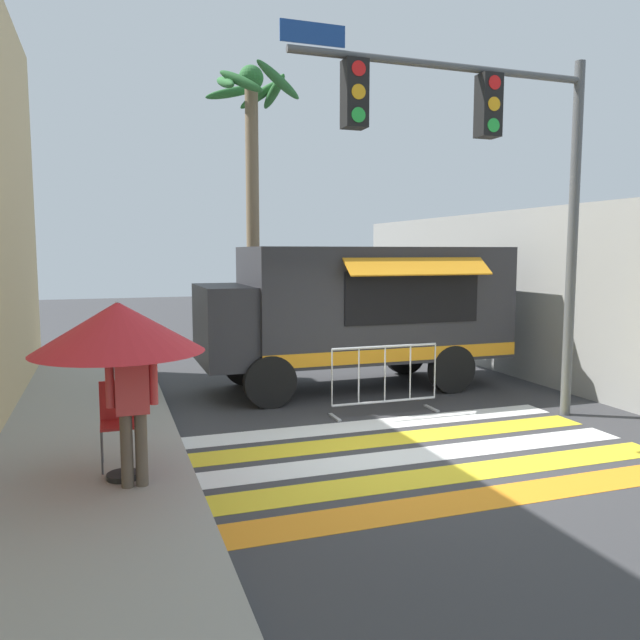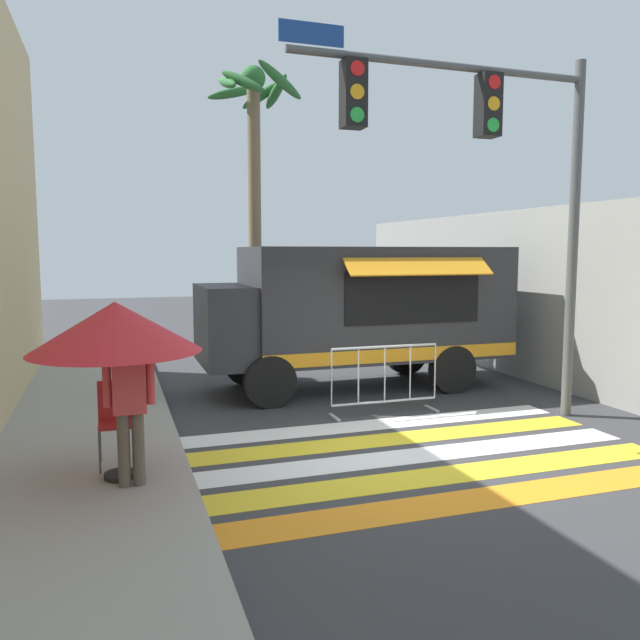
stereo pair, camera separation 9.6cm
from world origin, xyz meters
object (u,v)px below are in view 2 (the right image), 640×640
(barricade_front, at_px, (385,380))
(palm_tree, at_px, (254,155))
(food_truck, at_px, (353,307))
(vendor_person, at_px, (129,397))
(folding_chair, at_px, (118,414))
(patio_umbrella, at_px, (116,328))
(traffic_signal_pole, at_px, (487,153))

(barricade_front, bearing_deg, palm_tree, 96.96)
(food_truck, distance_m, vendor_person, 6.14)
(food_truck, distance_m, barricade_front, 2.23)
(folding_chair, distance_m, palm_tree, 9.54)
(food_truck, height_order, patio_umbrella, food_truck)
(traffic_signal_pole, xyz_separation_m, barricade_front, (-1.13, 1.04, -3.55))
(food_truck, distance_m, palm_tree, 5.52)
(food_truck, xyz_separation_m, folding_chair, (-4.39, -3.60, -0.83))
(food_truck, xyz_separation_m, barricade_front, (-0.22, -1.97, -1.03))
(vendor_person, bearing_deg, traffic_signal_pole, 4.40)
(folding_chair, relative_size, barricade_front, 0.52)
(patio_umbrella, bearing_deg, traffic_signal_pole, 11.82)
(folding_chair, distance_m, vendor_person, 0.88)
(traffic_signal_pole, relative_size, vendor_person, 3.34)
(folding_chair, bearing_deg, palm_tree, 51.33)
(food_truck, xyz_separation_m, patio_umbrella, (-4.38, -4.11, 0.25))
(traffic_signal_pole, bearing_deg, folding_chair, -173.55)
(palm_tree, bearing_deg, traffic_signal_pole, -75.34)
(folding_chair, bearing_deg, vendor_person, -96.18)
(patio_umbrella, height_order, palm_tree, palm_tree)
(patio_umbrella, bearing_deg, food_truck, 43.19)
(palm_tree, bearing_deg, vendor_person, -111.00)
(patio_umbrella, xyz_separation_m, barricade_front, (4.17, 2.15, -1.28))
(patio_umbrella, height_order, folding_chair, patio_umbrella)
(traffic_signal_pole, height_order, patio_umbrella, traffic_signal_pole)
(traffic_signal_pole, relative_size, patio_umbrella, 2.88)
(palm_tree, bearing_deg, patio_umbrella, -112.31)
(traffic_signal_pole, xyz_separation_m, patio_umbrella, (-5.30, -1.11, -2.26))
(vendor_person, height_order, barricade_front, vendor_person)
(traffic_signal_pole, relative_size, barricade_front, 3.02)
(traffic_signal_pole, bearing_deg, barricade_front, 137.53)
(food_truck, xyz_separation_m, vendor_person, (-4.27, -4.39, -0.46))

